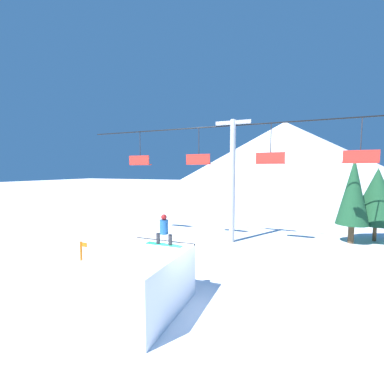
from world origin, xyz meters
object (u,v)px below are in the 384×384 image
object	(u,v)px
snow_ramp	(141,282)
snowboarder	(164,230)
trail_marker	(82,259)
pine_tree_near	(353,192)

from	to	relation	value
snow_ramp	snowboarder	size ratio (longest dim) A/B	2.41
snowboarder	snow_ramp	bearing A→B (deg)	-103.41
trail_marker	snowboarder	bearing A→B (deg)	0.92
snow_ramp	trail_marker	size ratio (longest dim) A/B	2.07
pine_tree_near	trail_marker	size ratio (longest dim) A/B	3.30
pine_tree_near	trail_marker	xyz separation A→B (m)	(-12.59, -11.52, -2.62)
snowboarder	pine_tree_near	bearing A→B (deg)	53.93
snow_ramp	snowboarder	xyz separation A→B (m)	(0.29, 1.23, 1.64)
snow_ramp	trail_marker	distance (m)	4.13
pine_tree_near	trail_marker	world-z (taller)	pine_tree_near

